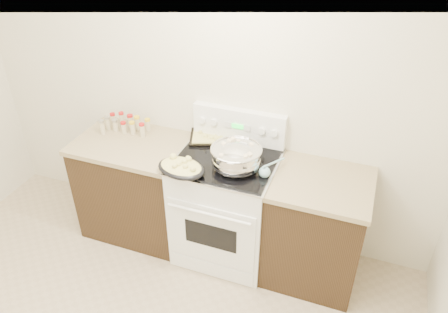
% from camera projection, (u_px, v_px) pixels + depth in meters
% --- Properties ---
extents(room_shell, '(4.10, 3.60, 2.75)m').
position_uv_depth(room_shell, '(38.00, 168.00, 1.89)').
color(room_shell, beige).
rests_on(room_shell, ground).
extents(counter_left, '(0.93, 0.67, 0.92)m').
position_uv_depth(counter_left, '(138.00, 186.00, 3.83)').
color(counter_left, black).
rests_on(counter_left, ground).
extents(counter_right, '(0.73, 0.67, 0.92)m').
position_uv_depth(counter_right, '(315.00, 229.00, 3.37)').
color(counter_right, black).
rests_on(counter_right, ground).
extents(kitchen_range, '(0.78, 0.73, 1.22)m').
position_uv_depth(kitchen_range, '(226.00, 205.00, 3.57)').
color(kitchen_range, white).
rests_on(kitchen_range, ground).
extents(mixing_bowl, '(0.49, 0.49, 0.22)m').
position_uv_depth(mixing_bowl, '(236.00, 158.00, 3.17)').
color(mixing_bowl, silver).
rests_on(mixing_bowl, kitchen_range).
extents(roasting_pan, '(0.41, 0.32, 0.11)m').
position_uv_depth(roasting_pan, '(181.00, 167.00, 3.14)').
color(roasting_pan, black).
rests_on(roasting_pan, kitchen_range).
extents(baking_sheet, '(0.53, 0.44, 0.06)m').
position_uv_depth(baking_sheet, '(218.00, 136.00, 3.58)').
color(baking_sheet, black).
rests_on(baking_sheet, kitchen_range).
extents(wooden_spoon, '(0.05, 0.25, 0.04)m').
position_uv_depth(wooden_spoon, '(223.00, 159.00, 3.30)').
color(wooden_spoon, '#987245').
rests_on(wooden_spoon, kitchen_range).
extents(blue_ladle, '(0.14, 0.27, 0.10)m').
position_uv_depth(blue_ladle, '(265.00, 171.00, 3.13)').
color(blue_ladle, '#8AC1CE').
rests_on(blue_ladle, kitchen_range).
extents(spice_jars, '(0.39, 0.23, 0.13)m').
position_uv_depth(spice_jars, '(125.00, 124.00, 3.70)').
color(spice_jars, '#BFB28C').
rests_on(spice_jars, counter_left).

